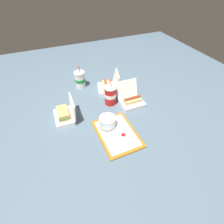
{
  "coord_description": "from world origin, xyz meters",
  "views": [
    {
      "loc": [
        -0.93,
        0.34,
        0.95
      ],
      "look_at": [
        -0.01,
        -0.05,
        0.05
      ],
      "focal_mm": 28.0,
      "sensor_mm": 36.0,
      "label": 1
    }
  ],
  "objects_px": {
    "food_tray": "(117,134)",
    "cake_container": "(108,122)",
    "clamshell_hotdog_left": "(107,87)",
    "clamshell_hotdog_front": "(131,101)",
    "soda_cup_left": "(80,79)",
    "soda_cup_center": "(110,95)",
    "plastic_fork": "(113,145)",
    "ketchup_cup": "(123,136)",
    "clamshell_sandwich_back": "(65,115)"
  },
  "relations": [
    {
      "from": "food_tray",
      "to": "cake_container",
      "type": "bearing_deg",
      "value": 20.3
    },
    {
      "from": "clamshell_hotdog_left",
      "to": "clamshell_hotdog_front",
      "type": "height_order",
      "value": "clamshell_hotdog_left"
    },
    {
      "from": "cake_container",
      "to": "soda_cup_left",
      "type": "bearing_deg",
      "value": 3.86
    },
    {
      "from": "soda_cup_center",
      "to": "cake_container",
      "type": "bearing_deg",
      "value": 153.56
    },
    {
      "from": "cake_container",
      "to": "plastic_fork",
      "type": "height_order",
      "value": "cake_container"
    },
    {
      "from": "food_tray",
      "to": "plastic_fork",
      "type": "height_order",
      "value": "plastic_fork"
    },
    {
      "from": "ketchup_cup",
      "to": "plastic_fork",
      "type": "distance_m",
      "value": 0.1
    },
    {
      "from": "cake_container",
      "to": "soda_cup_left",
      "type": "distance_m",
      "value": 0.6
    },
    {
      "from": "clamshell_sandwich_back",
      "to": "clamshell_hotdog_front",
      "type": "distance_m",
      "value": 0.55
    },
    {
      "from": "clamshell_hotdog_front",
      "to": "soda_cup_left",
      "type": "relative_size",
      "value": 0.97
    },
    {
      "from": "food_tray",
      "to": "plastic_fork",
      "type": "bearing_deg",
      "value": 141.34
    },
    {
      "from": "ketchup_cup",
      "to": "soda_cup_left",
      "type": "xyz_separation_m",
      "value": [
        0.75,
        0.1,
        0.05
      ]
    },
    {
      "from": "ketchup_cup",
      "to": "clamshell_hotdog_front",
      "type": "bearing_deg",
      "value": -35.59
    },
    {
      "from": "soda_cup_left",
      "to": "soda_cup_center",
      "type": "relative_size",
      "value": 0.94
    },
    {
      "from": "ketchup_cup",
      "to": "clamshell_hotdog_left",
      "type": "height_order",
      "value": "clamshell_hotdog_left"
    },
    {
      "from": "food_tray",
      "to": "soda_cup_center",
      "type": "height_order",
      "value": "soda_cup_center"
    },
    {
      "from": "soda_cup_center",
      "to": "clamshell_hotdog_left",
      "type": "bearing_deg",
      "value": -13.67
    },
    {
      "from": "soda_cup_left",
      "to": "soda_cup_center",
      "type": "xyz_separation_m",
      "value": [
        -0.35,
        -0.17,
        0.01
      ]
    },
    {
      "from": "clamshell_hotdog_left",
      "to": "soda_cup_left",
      "type": "height_order",
      "value": "soda_cup_left"
    },
    {
      "from": "food_tray",
      "to": "clamshell_hotdog_front",
      "type": "distance_m",
      "value": 0.36
    },
    {
      "from": "plastic_fork",
      "to": "soda_cup_center",
      "type": "distance_m",
      "value": 0.46
    },
    {
      "from": "ketchup_cup",
      "to": "soda_cup_center",
      "type": "height_order",
      "value": "soda_cup_center"
    },
    {
      "from": "clamshell_hotdog_left",
      "to": "cake_container",
      "type": "bearing_deg",
      "value": 158.72
    },
    {
      "from": "clamshell_hotdog_front",
      "to": "plastic_fork",
      "type": "bearing_deg",
      "value": 137.56
    },
    {
      "from": "clamshell_hotdog_front",
      "to": "soda_cup_left",
      "type": "distance_m",
      "value": 0.54
    },
    {
      "from": "clamshell_hotdog_left",
      "to": "clamshell_sandwich_back",
      "type": "distance_m",
      "value": 0.5
    },
    {
      "from": "ketchup_cup",
      "to": "clamshell_hotdog_left",
      "type": "distance_m",
      "value": 0.59
    },
    {
      "from": "clamshell_sandwich_back",
      "to": "soda_cup_left",
      "type": "relative_size",
      "value": 0.96
    },
    {
      "from": "ketchup_cup",
      "to": "soda_cup_left",
      "type": "relative_size",
      "value": 0.19
    },
    {
      "from": "cake_container",
      "to": "plastic_fork",
      "type": "distance_m",
      "value": 0.19
    },
    {
      "from": "plastic_fork",
      "to": "clamshell_sandwich_back",
      "type": "relative_size",
      "value": 0.54
    },
    {
      "from": "ketchup_cup",
      "to": "clamshell_hotdog_left",
      "type": "bearing_deg",
      "value": -10.76
    },
    {
      "from": "clamshell_sandwich_back",
      "to": "soda_cup_center",
      "type": "height_order",
      "value": "soda_cup_center"
    },
    {
      "from": "soda_cup_center",
      "to": "ketchup_cup",
      "type": "bearing_deg",
      "value": 170.62
    },
    {
      "from": "food_tray",
      "to": "clamshell_sandwich_back",
      "type": "distance_m",
      "value": 0.43
    },
    {
      "from": "clamshell_sandwich_back",
      "to": "soda_cup_center",
      "type": "bearing_deg",
      "value": -82.95
    },
    {
      "from": "clamshell_sandwich_back",
      "to": "clamshell_hotdog_left",
      "type": "bearing_deg",
      "value": -62.1
    },
    {
      "from": "cake_container",
      "to": "clamshell_hotdog_left",
      "type": "height_order",
      "value": "clamshell_hotdog_left"
    },
    {
      "from": "plastic_fork",
      "to": "soda_cup_left",
      "type": "relative_size",
      "value": 0.52
    },
    {
      "from": "soda_cup_left",
      "to": "ketchup_cup",
      "type": "bearing_deg",
      "value": -172.38
    },
    {
      "from": "plastic_fork",
      "to": "soda_cup_left",
      "type": "xyz_separation_m",
      "value": [
        0.78,
        0.01,
        0.06
      ]
    },
    {
      "from": "clamshell_hotdog_front",
      "to": "soda_cup_center",
      "type": "relative_size",
      "value": 0.91
    },
    {
      "from": "clamshell_hotdog_left",
      "to": "clamshell_sandwich_back",
      "type": "height_order",
      "value": "clamshell_hotdog_left"
    },
    {
      "from": "cake_container",
      "to": "ketchup_cup",
      "type": "height_order",
      "value": "cake_container"
    },
    {
      "from": "plastic_fork",
      "to": "cake_container",
      "type": "bearing_deg",
      "value": 9.84
    },
    {
      "from": "food_tray",
      "to": "clamshell_hotdog_front",
      "type": "bearing_deg",
      "value": -43.63
    },
    {
      "from": "clamshell_hotdog_left",
      "to": "soda_cup_left",
      "type": "xyz_separation_m",
      "value": [
        0.17,
        0.21,
        0.03
      ]
    },
    {
      "from": "ketchup_cup",
      "to": "cake_container",
      "type": "bearing_deg",
      "value": 22.35
    },
    {
      "from": "cake_container",
      "to": "soda_cup_center",
      "type": "xyz_separation_m",
      "value": [
        0.25,
        -0.12,
        0.03
      ]
    },
    {
      "from": "plastic_fork",
      "to": "clamshell_sandwich_back",
      "type": "distance_m",
      "value": 0.45
    }
  ]
}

